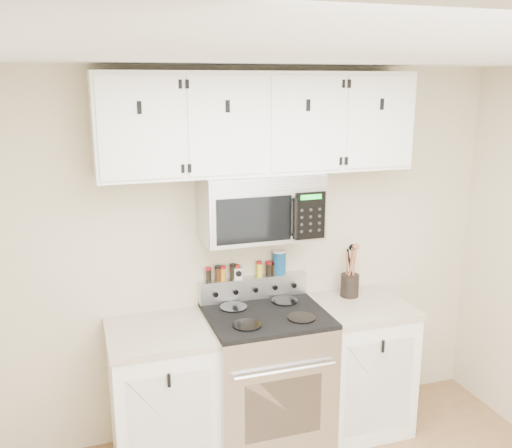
{
  "coord_description": "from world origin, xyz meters",
  "views": [
    {
      "loc": [
        -1.13,
        -1.8,
        2.41
      ],
      "look_at": [
        -0.06,
        1.45,
        1.54
      ],
      "focal_mm": 40.0,
      "sensor_mm": 36.0,
      "label": 1
    }
  ],
  "objects": [
    {
      "name": "back_wall",
      "position": [
        0.0,
        1.75,
        1.25
      ],
      "size": [
        3.5,
        0.01,
        2.5
      ],
      "primitive_type": "cube",
      "color": "#BAAA8C",
      "rests_on": "floor"
    },
    {
      "name": "ceiling",
      "position": [
        0.0,
        0.0,
        2.5
      ],
      "size": [
        3.5,
        3.5,
        0.01
      ],
      "primitive_type": "cube",
      "color": "white",
      "rests_on": "back_wall"
    },
    {
      "name": "range",
      "position": [
        0.0,
        1.43,
        0.49
      ],
      "size": [
        0.76,
        0.65,
        1.1
      ],
      "color": "#B7B7BA",
      "rests_on": "floor"
    },
    {
      "name": "base_cabinet_left",
      "position": [
        -0.69,
        1.45,
        0.46
      ],
      "size": [
        0.64,
        0.62,
        0.92
      ],
      "color": "white",
      "rests_on": "floor"
    },
    {
      "name": "base_cabinet_right",
      "position": [
        0.69,
        1.45,
        0.46
      ],
      "size": [
        0.64,
        0.62,
        0.92
      ],
      "color": "white",
      "rests_on": "floor"
    },
    {
      "name": "microwave",
      "position": [
        0.0,
        1.55,
        1.63
      ],
      "size": [
        0.76,
        0.44,
        0.42
      ],
      "color": "#9E9EA3",
      "rests_on": "back_wall"
    },
    {
      "name": "upper_cabinets",
      "position": [
        -0.0,
        1.58,
        2.15
      ],
      "size": [
        2.0,
        0.35,
        0.62
      ],
      "color": "white",
      "rests_on": "back_wall"
    },
    {
      "name": "utensil_crock",
      "position": [
        0.68,
        1.6,
        1.01
      ],
      "size": [
        0.13,
        0.13,
        0.38
      ],
      "color": "black",
      "rests_on": "base_cabinet_right"
    },
    {
      "name": "kitchen_timer",
      "position": [
        -0.11,
        1.71,
        1.14
      ],
      "size": [
        0.08,
        0.08,
        0.08
      ],
      "primitive_type": "cube",
      "rotation": [
        0.0,
        0.0,
        -0.33
      ],
      "color": "silver",
      "rests_on": "range"
    },
    {
      "name": "salt_canister",
      "position": [
        0.19,
        1.71,
        1.19
      ],
      "size": [
        0.09,
        0.09,
        0.17
      ],
      "color": "navy",
      "rests_on": "range"
    },
    {
      "name": "spice_jar_0",
      "position": [
        -0.31,
        1.71,
        1.15
      ],
      "size": [
        0.04,
        0.04,
        0.1
      ],
      "color": "black",
      "rests_on": "range"
    },
    {
      "name": "spice_jar_1",
      "position": [
        -0.25,
        1.71,
        1.15
      ],
      "size": [
        0.04,
        0.04,
        0.11
      ],
      "color": "#41240F",
      "rests_on": "range"
    },
    {
      "name": "spice_jar_2",
      "position": [
        -0.22,
        1.71,
        1.15
      ],
      "size": [
        0.04,
        0.04,
        0.1
      ],
      "color": "orange",
      "rests_on": "range"
    },
    {
      "name": "spice_jar_3",
      "position": [
        -0.14,
        1.71,
        1.15
      ],
      "size": [
        0.04,
        0.04,
        0.11
      ],
      "color": "black",
      "rests_on": "range"
    },
    {
      "name": "spice_jar_4",
      "position": [
        -0.12,
        1.71,
        1.15
      ],
      "size": [
        0.04,
        0.04,
        0.1
      ],
      "color": "#443110",
      "rests_on": "range"
    },
    {
      "name": "spice_jar_5",
      "position": [
        0.05,
        1.71,
        1.15
      ],
      "size": [
        0.04,
        0.04,
        0.11
      ],
      "color": "yellow",
      "rests_on": "range"
    },
    {
      "name": "spice_jar_6",
      "position": [
        0.11,
        1.71,
        1.15
      ],
      "size": [
        0.05,
        0.05,
        0.1
      ],
      "color": "black",
      "rests_on": "range"
    },
    {
      "name": "spice_jar_7",
      "position": [
        0.16,
        1.71,
        1.15
      ],
      "size": [
        0.05,
        0.05,
        0.09
      ],
      "color": "#432A10",
      "rests_on": "range"
    }
  ]
}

